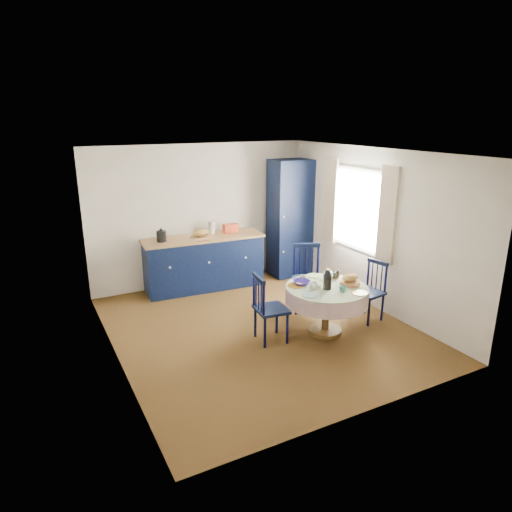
{
  "coord_description": "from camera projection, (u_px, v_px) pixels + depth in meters",
  "views": [
    {
      "loc": [
        -2.84,
        -5.31,
        2.95
      ],
      "look_at": [
        0.05,
        0.2,
        1.03
      ],
      "focal_mm": 32.0,
      "sensor_mm": 36.0,
      "label": 1
    }
  ],
  "objects": [
    {
      "name": "chair_left",
      "position": [
        268.0,
        308.0,
        6.12
      ],
      "size": [
        0.45,
        0.47,
        0.95
      ],
      "rotation": [
        0.0,
        0.0,
        1.46
      ],
      "color": "black",
      "rests_on": "floor"
    },
    {
      "name": "mug_b",
      "position": [
        342.0,
        289.0,
        6.1
      ],
      "size": [
        0.09,
        0.09,
        0.08
      ],
      "primitive_type": "imported",
      "color": "#246560",
      "rests_on": "dining_table"
    },
    {
      "name": "kitchen_counter",
      "position": [
        204.0,
        262.0,
        8.05
      ],
      "size": [
        2.15,
        0.8,
        1.18
      ],
      "rotation": [
        0.0,
        0.0,
        -0.07
      ],
      "color": "black",
      "rests_on": "floor"
    },
    {
      "name": "ceiling",
      "position": [
        260.0,
        152.0,
        5.89
      ],
      "size": [
        4.5,
        4.5,
        0.0
      ],
      "primitive_type": "plane",
      "rotation": [
        3.14,
        0.0,
        0.0
      ],
      "color": "white",
      "rests_on": "wall_back"
    },
    {
      "name": "floor",
      "position": [
        259.0,
        328.0,
        6.63
      ],
      "size": [
        4.5,
        4.5,
        0.0
      ],
      "primitive_type": "plane",
      "color": "black",
      "rests_on": "ground"
    },
    {
      "name": "wall_right",
      "position": [
        372.0,
        229.0,
        7.15
      ],
      "size": [
        0.02,
        4.5,
        2.5
      ],
      "primitive_type": "cube",
      "color": "white",
      "rests_on": "floor"
    },
    {
      "name": "window",
      "position": [
        358.0,
        209.0,
        7.3
      ],
      "size": [
        0.1,
        1.74,
        1.45
      ],
      "color": "white",
      "rests_on": "wall_right"
    },
    {
      "name": "wall_left",
      "position": [
        110.0,
        267.0,
        5.37
      ],
      "size": [
        0.02,
        4.5,
        2.5
      ],
      "primitive_type": "cube",
      "color": "white",
      "rests_on": "floor"
    },
    {
      "name": "mug_c",
      "position": [
        335.0,
        275.0,
        6.61
      ],
      "size": [
        0.13,
        0.13,
        0.1
      ],
      "primitive_type": "imported",
      "color": "black",
      "rests_on": "dining_table"
    },
    {
      "name": "mug_d",
      "position": [
        303.0,
        278.0,
        6.52
      ],
      "size": [
        0.09,
        0.09,
        0.08
      ],
      "primitive_type": "imported",
      "color": "silver",
      "rests_on": "dining_table"
    },
    {
      "name": "chair_far",
      "position": [
        307.0,
        277.0,
        7.14
      ],
      "size": [
        0.61,
        0.6,
        1.04
      ],
      "rotation": [
        0.0,
        0.0,
        -0.46
      ],
      "color": "black",
      "rests_on": "floor"
    },
    {
      "name": "mug_a",
      "position": [
        313.0,
        286.0,
        6.21
      ],
      "size": [
        0.12,
        0.12,
        0.1
      ],
      "primitive_type": "imported",
      "color": "silver",
      "rests_on": "dining_table"
    },
    {
      "name": "wall_back",
      "position": [
        200.0,
        215.0,
        8.16
      ],
      "size": [
        4.0,
        0.02,
        2.5
      ],
      "primitive_type": "cube",
      "color": "white",
      "rests_on": "floor"
    },
    {
      "name": "chair_right",
      "position": [
        370.0,
        290.0,
        6.8
      ],
      "size": [
        0.44,
        0.46,
        0.9
      ],
      "rotation": [
        0.0,
        0.0,
        -1.41
      ],
      "color": "black",
      "rests_on": "floor"
    },
    {
      "name": "dining_table",
      "position": [
        327.0,
        295.0,
        6.33
      ],
      "size": [
        1.14,
        1.14,
        0.97
      ],
      "color": "brown",
      "rests_on": "floor"
    },
    {
      "name": "cobalt_bowl",
      "position": [
        301.0,
        283.0,
        6.37
      ],
      "size": [
        0.26,
        0.26,
        0.06
      ],
      "primitive_type": "imported",
      "color": "navy",
      "rests_on": "dining_table"
    },
    {
      "name": "pantry_cabinet",
      "position": [
        291.0,
        218.0,
        8.61
      ],
      "size": [
        0.78,
        0.57,
        2.19
      ],
      "rotation": [
        0.0,
        0.0,
        -0.03
      ],
      "color": "black",
      "rests_on": "floor"
    }
  ]
}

